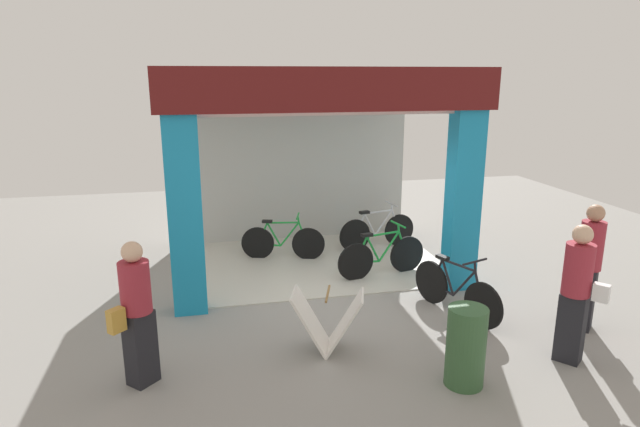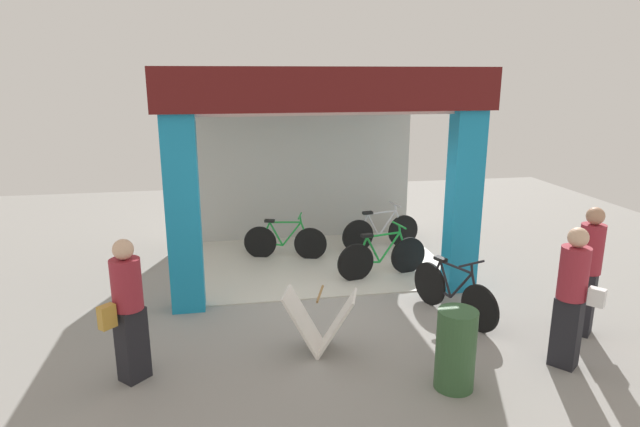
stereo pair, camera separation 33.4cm
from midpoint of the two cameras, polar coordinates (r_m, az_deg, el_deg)
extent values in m
plane|color=gray|center=(8.40, 0.07, -9.01)|extent=(17.41, 17.41, 0.00)
cube|color=beige|center=(9.89, -2.00, -5.23)|extent=(4.71, 3.28, 0.02)
cube|color=#B7B7B2|center=(11.09, -3.63, 4.54)|extent=(4.71, 0.12, 2.86)
cube|color=#198CBF|center=(7.77, -15.36, -0.35)|extent=(0.47, 0.36, 2.86)
cube|color=#198CBF|center=(8.63, 13.93, 1.22)|extent=(0.47, 0.36, 2.86)
cube|color=#591414|center=(7.55, 0.33, 13.10)|extent=(4.91, 0.20, 0.61)
cube|color=silver|center=(9.32, -2.16, 11.32)|extent=(4.71, 3.28, 0.06)
cylinder|color=black|center=(10.09, -7.61, -3.16)|extent=(0.60, 0.20, 0.61)
cylinder|color=black|center=(9.97, -2.23, -3.27)|extent=(0.60, 0.20, 0.61)
cylinder|color=#198C33|center=(10.06, -6.35, -3.32)|extent=(0.41, 0.14, 0.08)
cylinder|color=#198C33|center=(9.99, -5.90, -2.24)|extent=(0.27, 0.10, 0.46)
cylinder|color=#198C33|center=(9.95, -4.23, -2.23)|extent=(0.37, 0.13, 0.48)
cylinder|color=#198C33|center=(9.90, -4.94, -0.98)|extent=(0.58, 0.19, 0.05)
cylinder|color=#198C33|center=(10.02, -7.06, -2.09)|extent=(0.20, 0.09, 0.41)
cylinder|color=#198C33|center=(9.91, -2.79, -2.13)|extent=(0.19, 0.08, 0.43)
cylinder|color=#198C33|center=(9.85, -3.31, -0.62)|extent=(0.06, 0.05, 0.13)
cylinder|color=#198C33|center=(9.83, -3.37, -0.28)|extent=(0.14, 0.42, 0.03)
cube|color=black|center=(9.94, -6.62, -0.85)|extent=(0.20, 0.14, 0.05)
cylinder|color=black|center=(8.98, 2.76, -5.21)|extent=(0.65, 0.17, 0.65)
cylinder|color=black|center=(9.44, 8.25, -4.34)|extent=(0.65, 0.17, 0.65)
cylinder|color=#198C33|center=(9.08, 4.10, -5.15)|extent=(0.44, 0.12, 0.08)
cylinder|color=#198C33|center=(9.06, 4.64, -3.81)|extent=(0.28, 0.09, 0.49)
cylinder|color=#198C33|center=(9.20, 6.35, -3.51)|extent=(0.40, 0.11, 0.51)
cylinder|color=#198C33|center=(9.07, 5.70, -2.20)|extent=(0.62, 0.15, 0.05)
cylinder|color=#198C33|center=(8.95, 3.41, -3.84)|extent=(0.22, 0.08, 0.44)
cylinder|color=#198C33|center=(9.32, 7.77, -3.15)|extent=(0.20, 0.07, 0.45)
cylinder|color=#198C33|center=(9.19, 7.35, -1.54)|extent=(0.06, 0.05, 0.14)
cylinder|color=#198C33|center=(9.17, 7.31, -1.15)|extent=(0.12, 0.45, 0.03)
cube|color=black|center=(8.92, 3.96, -2.30)|extent=(0.21, 0.13, 0.05)
cylinder|color=black|center=(10.42, 2.82, -2.38)|extent=(0.64, 0.16, 0.65)
cylinder|color=black|center=(10.88, 7.57, -1.76)|extent=(0.64, 0.16, 0.65)
cylinder|color=silver|center=(10.53, 3.97, -2.36)|extent=(0.43, 0.11, 0.08)
cylinder|color=silver|center=(10.51, 4.43, -1.20)|extent=(0.28, 0.09, 0.49)
cylinder|color=silver|center=(10.65, 5.91, -0.98)|extent=(0.40, 0.11, 0.51)
cylinder|color=silver|center=(10.53, 5.35, 0.17)|extent=(0.62, 0.15, 0.05)
cylinder|color=silver|center=(10.41, 3.38, -1.20)|extent=(0.22, 0.07, 0.43)
cylinder|color=silver|center=(10.77, 7.15, -0.71)|extent=(0.20, 0.07, 0.45)
cylinder|color=silver|center=(10.65, 6.78, 0.71)|extent=(0.06, 0.04, 0.13)
cylinder|color=silver|center=(10.63, 6.74, 1.04)|extent=(0.11, 0.45, 0.03)
cube|color=black|center=(10.38, 3.85, 0.12)|extent=(0.21, 0.13, 0.05)
cylinder|color=black|center=(8.28, 10.66, -7.21)|extent=(0.26, 0.63, 0.65)
cylinder|color=black|center=(7.63, 15.81, -9.46)|extent=(0.26, 0.63, 0.65)
cylinder|color=black|center=(8.13, 11.78, -7.87)|extent=(0.18, 0.43, 0.08)
cylinder|color=black|center=(7.99, 12.31, -6.66)|extent=(0.13, 0.28, 0.49)
cylinder|color=black|center=(7.78, 13.92, -7.28)|extent=(0.17, 0.39, 0.51)
cylinder|color=black|center=(7.78, 13.36, -5.39)|extent=(0.24, 0.60, 0.05)
cylinder|color=black|center=(8.13, 11.25, -6.05)|extent=(0.10, 0.21, 0.44)
cylinder|color=black|center=(7.61, 15.37, -7.70)|extent=(0.10, 0.20, 0.45)
cylinder|color=black|center=(7.56, 15.01, -5.50)|extent=(0.05, 0.06, 0.14)
cylinder|color=black|center=(7.55, 14.99, -5.01)|extent=(0.44, 0.18, 0.03)
cube|color=black|center=(7.98, 11.78, -4.62)|extent=(0.16, 0.22, 0.05)
cube|color=silver|center=(6.80, -2.46, -11.43)|extent=(0.59, 0.62, 0.78)
cube|color=silver|center=(6.76, 1.22, -11.60)|extent=(0.59, 0.62, 0.78)
cylinder|color=olive|center=(6.62, -0.63, -8.56)|extent=(0.18, 0.49, 0.03)
cube|color=black|center=(6.48, -20.03, -13.30)|extent=(0.38, 0.38, 0.86)
cylinder|color=maroon|center=(6.18, -20.61, -7.38)|extent=(0.46, 0.46, 0.58)
sphere|color=#D8AD8C|center=(6.05, -20.95, -3.85)|extent=(0.23, 0.23, 0.23)
cube|color=#BF8C33|center=(6.15, -22.41, -10.51)|extent=(0.20, 0.20, 0.26)
cube|color=black|center=(8.06, 25.31, -8.23)|extent=(0.36, 0.36, 0.86)
cylinder|color=maroon|center=(7.82, 25.91, -3.09)|extent=(0.43, 0.43, 0.65)
sphere|color=tan|center=(7.71, 26.27, 0.03)|extent=(0.23, 0.23, 0.23)
cube|color=#BF8C33|center=(8.14, 26.01, -4.17)|extent=(0.21, 0.21, 0.30)
cube|color=black|center=(7.13, 23.97, -11.08)|extent=(0.37, 0.38, 0.86)
cylinder|color=maroon|center=(6.86, 24.60, -5.47)|extent=(0.46, 0.46, 0.62)
sphere|color=#D8AD8C|center=(6.73, 24.99, -2.05)|extent=(0.23, 0.23, 0.23)
cube|color=white|center=(6.88, 26.59, -7.59)|extent=(0.19, 0.20, 0.21)
cylinder|color=#335933|center=(6.23, 13.78, -13.67)|extent=(0.44, 0.44, 0.92)
camera|label=1|loc=(0.17, -91.09, -0.28)|focal=29.98mm
camera|label=2|loc=(0.17, 88.91, 0.28)|focal=29.98mm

